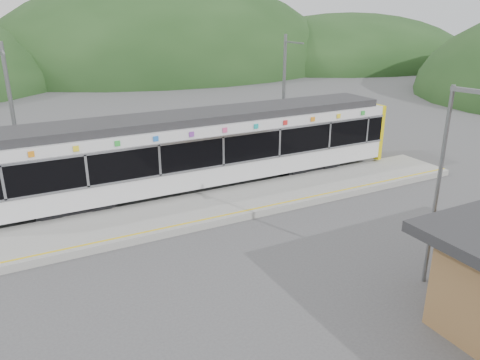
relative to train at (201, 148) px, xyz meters
name	(u,v)px	position (x,y,z in m)	size (l,w,h in m)	color
ground	(248,242)	(-0.70, -6.00, -2.06)	(120.00, 120.00, 0.00)	#4C4C4F
hills	(303,175)	(5.49, -0.71, -2.06)	(146.00, 149.00, 26.00)	#1E3D19
platform	(211,207)	(-0.70, -2.70, -1.91)	(26.00, 3.20, 0.30)	#9E9E99
yellow_line	(224,215)	(-0.70, -4.00, -1.76)	(26.00, 0.10, 0.01)	yellow
train	(201,148)	(0.00, 0.00, 0.00)	(20.44, 3.01, 3.74)	black
catenary_mast_west	(14,121)	(-7.70, 2.56, 1.58)	(0.18, 1.80, 7.00)	slate
catenary_mast_east	(284,96)	(6.30, 2.56, 1.58)	(0.18, 1.80, 7.00)	slate
lamp_post	(444,173)	(3.01, -11.14, 1.67)	(0.38, 1.12, 6.26)	slate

